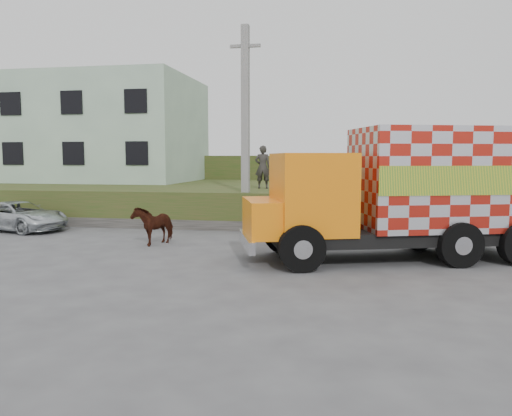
% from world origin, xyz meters
% --- Properties ---
extents(ground, '(120.00, 120.00, 0.00)m').
position_xyz_m(ground, '(0.00, 0.00, 0.00)').
color(ground, '#474749').
rests_on(ground, ground).
extents(embankment, '(40.00, 12.00, 1.50)m').
position_xyz_m(embankment, '(0.00, 10.00, 0.75)').
color(embankment, '#2B4918').
rests_on(embankment, ground).
extents(embankment_far, '(40.00, 12.00, 3.00)m').
position_xyz_m(embankment_far, '(0.00, 22.00, 1.50)').
color(embankment_far, '#2B4918').
rests_on(embankment_far, ground).
extents(retaining_strip, '(16.00, 0.50, 0.40)m').
position_xyz_m(retaining_strip, '(-2.00, 4.20, 0.20)').
color(retaining_strip, '#595651').
rests_on(retaining_strip, ground).
extents(building, '(10.00, 8.00, 6.00)m').
position_xyz_m(building, '(-11.00, 13.00, 4.50)').
color(building, '#ADCBB0').
rests_on(building, embankment).
extents(utility_pole, '(1.20, 0.30, 8.00)m').
position_xyz_m(utility_pole, '(-1.00, 4.60, 4.08)').
color(utility_pole, gray).
rests_on(utility_pole, ground).
extents(cargo_truck, '(8.71, 5.01, 3.71)m').
position_xyz_m(cargo_truck, '(4.70, -0.28, 1.91)').
color(cargo_truck, black).
rests_on(cargo_truck, ground).
extents(cow, '(1.16, 1.68, 1.30)m').
position_xyz_m(cow, '(-3.34, 0.74, 0.65)').
color(cow, '#351E0D').
rests_on(cow, ground).
extents(suv, '(4.48, 2.85, 1.15)m').
position_xyz_m(suv, '(-9.80, 2.70, 0.58)').
color(suv, '#A7ADB1').
rests_on(suv, ground).
extents(pedestrian, '(0.74, 0.52, 1.92)m').
position_xyz_m(pedestrian, '(-0.73, 7.12, 2.46)').
color(pedestrian, '#312F2C').
rests_on(pedestrian, embankment).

